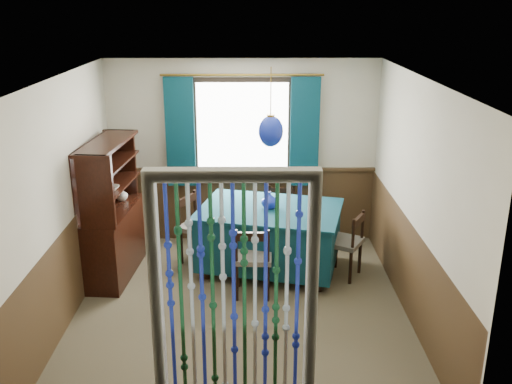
{
  "coord_description": "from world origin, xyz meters",
  "views": [
    {
      "loc": [
        0.13,
        -5.46,
        3.21
      ],
      "look_at": [
        0.17,
        0.66,
        1.14
      ],
      "focal_mm": 40.0,
      "sensor_mm": 36.0,
      "label": 1
    }
  ],
  "objects_px": {
    "bowl_shelf": "(110,188)",
    "chair_far": "(281,216)",
    "vase_sideboard": "(122,194)",
    "chair_left": "(197,226)",
    "dining_table": "(270,235)",
    "chair_near": "(252,258)",
    "sideboard": "(113,229)",
    "pendant_lamp": "(271,131)",
    "vase_table": "(269,201)",
    "chair_right": "(346,243)"
  },
  "relations": [
    {
      "from": "vase_table",
      "to": "vase_sideboard",
      "type": "xyz_separation_m",
      "value": [
        -1.83,
        0.24,
        0.01
      ]
    },
    {
      "from": "chair_right",
      "to": "sideboard",
      "type": "height_order",
      "value": "sideboard"
    },
    {
      "from": "chair_left",
      "to": "chair_right",
      "type": "relative_size",
      "value": 1.07
    },
    {
      "from": "vase_table",
      "to": "chair_right",
      "type": "bearing_deg",
      "value": -12.36
    },
    {
      "from": "chair_far",
      "to": "vase_sideboard",
      "type": "relative_size",
      "value": 4.77
    },
    {
      "from": "chair_near",
      "to": "chair_left",
      "type": "distance_m",
      "value": 1.16
    },
    {
      "from": "chair_near",
      "to": "chair_far",
      "type": "height_order",
      "value": "chair_near"
    },
    {
      "from": "chair_near",
      "to": "vase_table",
      "type": "height_order",
      "value": "vase_table"
    },
    {
      "from": "chair_near",
      "to": "pendant_lamp",
      "type": "relative_size",
      "value": 0.94
    },
    {
      "from": "chair_right",
      "to": "chair_left",
      "type": "bearing_deg",
      "value": 105.62
    },
    {
      "from": "chair_right",
      "to": "bowl_shelf",
      "type": "distance_m",
      "value": 2.85
    },
    {
      "from": "dining_table",
      "to": "chair_left",
      "type": "bearing_deg",
      "value": 177.42
    },
    {
      "from": "chair_right",
      "to": "vase_sideboard",
      "type": "bearing_deg",
      "value": 110.4
    },
    {
      "from": "dining_table",
      "to": "chair_right",
      "type": "height_order",
      "value": "chair_right"
    },
    {
      "from": "sideboard",
      "to": "bowl_shelf",
      "type": "distance_m",
      "value": 0.62
    },
    {
      "from": "chair_far",
      "to": "chair_right",
      "type": "distance_m",
      "value": 1.19
    },
    {
      "from": "vase_sideboard",
      "to": "sideboard",
      "type": "bearing_deg",
      "value": -100.35
    },
    {
      "from": "pendant_lamp",
      "to": "vase_table",
      "type": "height_order",
      "value": "pendant_lamp"
    },
    {
      "from": "sideboard",
      "to": "vase_table",
      "type": "height_order",
      "value": "sideboard"
    },
    {
      "from": "dining_table",
      "to": "chair_far",
      "type": "bearing_deg",
      "value": 90.34
    },
    {
      "from": "dining_table",
      "to": "chair_right",
      "type": "bearing_deg",
      "value": 2.04
    },
    {
      "from": "chair_left",
      "to": "bowl_shelf",
      "type": "distance_m",
      "value": 1.28
    },
    {
      "from": "chair_far",
      "to": "pendant_lamp",
      "type": "bearing_deg",
      "value": 81.6
    },
    {
      "from": "dining_table",
      "to": "vase_sideboard",
      "type": "xyz_separation_m",
      "value": [
        -1.84,
        0.25,
        0.45
      ]
    },
    {
      "from": "chair_far",
      "to": "pendant_lamp",
      "type": "xyz_separation_m",
      "value": [
        -0.17,
        -0.74,
        1.33
      ]
    },
    {
      "from": "vase_sideboard",
      "to": "chair_right",
      "type": "bearing_deg",
      "value": -9.1
    },
    {
      "from": "chair_far",
      "to": "vase_table",
      "type": "xyz_separation_m",
      "value": [
        -0.18,
        -0.72,
        0.47
      ]
    },
    {
      "from": "sideboard",
      "to": "vase_sideboard",
      "type": "distance_m",
      "value": 0.47
    },
    {
      "from": "chair_near",
      "to": "vase_sideboard",
      "type": "bearing_deg",
      "value": 153.0
    },
    {
      "from": "dining_table",
      "to": "chair_left",
      "type": "relative_size",
      "value": 2.16
    },
    {
      "from": "chair_far",
      "to": "chair_near",
      "type": "bearing_deg",
      "value": 79.35
    },
    {
      "from": "dining_table",
      "to": "vase_table",
      "type": "height_order",
      "value": "vase_table"
    },
    {
      "from": "chair_near",
      "to": "dining_table",
      "type": "bearing_deg",
      "value": 74.19
    },
    {
      "from": "chair_left",
      "to": "chair_right",
      "type": "height_order",
      "value": "chair_left"
    },
    {
      "from": "dining_table",
      "to": "pendant_lamp",
      "type": "distance_m",
      "value": 1.3
    },
    {
      "from": "chair_right",
      "to": "vase_sideboard",
      "type": "xyz_separation_m",
      "value": [
        -2.76,
        0.44,
        0.48
      ]
    },
    {
      "from": "chair_far",
      "to": "chair_right",
      "type": "xyz_separation_m",
      "value": [
        0.74,
        -0.92,
        0.01
      ]
    },
    {
      "from": "sideboard",
      "to": "bowl_shelf",
      "type": "bearing_deg",
      "value": -69.23
    },
    {
      "from": "chair_near",
      "to": "sideboard",
      "type": "relative_size",
      "value": 0.52
    },
    {
      "from": "bowl_shelf",
      "to": "dining_table",
      "type": "bearing_deg",
      "value": 8.75
    },
    {
      "from": "pendant_lamp",
      "to": "vase_sideboard",
      "type": "relative_size",
      "value": 5.37
    },
    {
      "from": "chair_far",
      "to": "vase_table",
      "type": "bearing_deg",
      "value": 80.87
    },
    {
      "from": "vase_sideboard",
      "to": "chair_far",
      "type": "bearing_deg",
      "value": 13.46
    },
    {
      "from": "chair_left",
      "to": "bowl_shelf",
      "type": "bearing_deg",
      "value": -31.45
    },
    {
      "from": "bowl_shelf",
      "to": "vase_sideboard",
      "type": "bearing_deg",
      "value": 90.0
    },
    {
      "from": "chair_near",
      "to": "pendant_lamp",
      "type": "xyz_separation_m",
      "value": [
        0.21,
        0.65,
        1.31
      ]
    },
    {
      "from": "vase_table",
      "to": "bowl_shelf",
      "type": "distance_m",
      "value": 1.88
    },
    {
      "from": "chair_left",
      "to": "chair_right",
      "type": "xyz_separation_m",
      "value": [
        1.83,
        -0.45,
        -0.03
      ]
    },
    {
      "from": "chair_far",
      "to": "chair_left",
      "type": "relative_size",
      "value": 0.92
    },
    {
      "from": "bowl_shelf",
      "to": "chair_far",
      "type": "bearing_deg",
      "value": 26.85
    }
  ]
}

